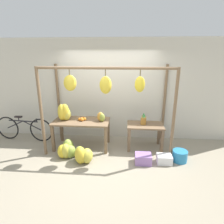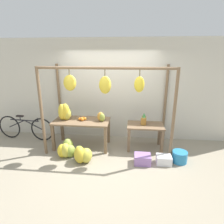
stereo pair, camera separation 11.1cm
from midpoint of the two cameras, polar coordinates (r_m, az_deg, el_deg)
The scene contains 15 objects.
ground_plane at distance 4.54m, azimuth -1.42°, elevation -14.24°, with size 20.00×20.00×0.00m, color gray.
shop_wall_back at distance 5.32m, azimuth 0.35°, elevation 6.69°, with size 8.00×0.08×2.80m.
stall_awning at distance 4.31m, azimuth -1.94°, elevation 6.04°, with size 3.08×1.29×2.12m.
display_table_main at distance 4.93m, azimuth -8.58°, elevation -3.73°, with size 1.43×0.73×0.74m.
display_table_side at distance 4.90m, azimuth 10.70°, elevation -5.32°, with size 0.91×0.59×0.65m.
banana_pile_on_table at distance 4.98m, azimuth -13.48°, elevation -0.28°, with size 0.39×0.40×0.44m.
orange_pile at distance 4.87m, azimuth -8.34°, elevation -2.08°, with size 0.22×0.19×0.09m.
pineapple_cluster at distance 4.83m, azimuth 10.27°, elevation -2.37°, with size 0.14×0.24×0.30m.
banana_pile_ground_left at distance 4.69m, azimuth -12.98°, elevation -11.06°, with size 0.49×0.46×0.43m.
banana_pile_ground_right at distance 4.40m, azimuth -8.45°, elevation -12.71°, with size 0.53×0.47×0.40m.
fruit_crate_white at distance 4.40m, azimuth 10.00°, elevation -13.97°, with size 0.36×0.29×0.22m.
blue_bucket at distance 4.67m, azimuth 20.57°, elevation -12.66°, with size 0.34×0.34×0.26m.
parked_bicycle at distance 5.91m, azimuth -24.38°, elevation -4.36°, with size 1.71×0.18×0.72m.
papaya_pile at distance 4.75m, azimuth -2.65°, elevation -1.48°, with size 0.24×0.22×0.24m.
fruit_crate_purple at distance 4.51m, azimuth 16.20°, elevation -13.80°, with size 0.33×0.26×0.20m.
Camera 2 is at (0.57, -3.84, 2.36)m, focal length 30.00 mm.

